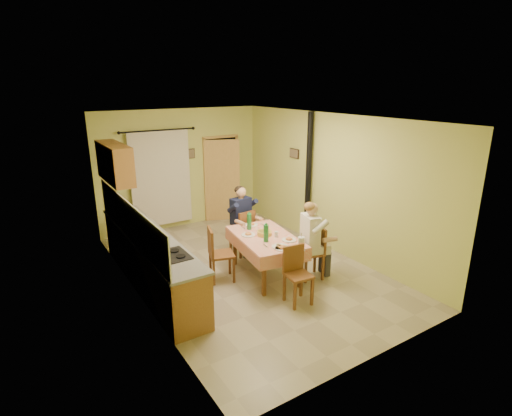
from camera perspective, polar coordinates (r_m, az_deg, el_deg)
floor at (r=7.58m, az=-1.20°, el=-8.83°), size 4.00×6.00×0.01m
room_shell at (r=6.97m, az=-1.29°, el=4.72°), size 4.04×6.04×2.82m
kitchen_run at (r=7.08m, az=-14.93°, el=-7.12°), size 0.64×3.64×1.56m
upper_cabinets at (r=7.83m, az=-19.56°, el=6.11°), size 0.35×1.40×0.70m
curtain at (r=9.44m, az=-13.41°, el=4.16°), size 1.70×0.07×2.22m
doorway at (r=10.10m, az=-4.83°, el=4.20°), size 0.96×0.36×2.15m
dining_table at (r=7.23m, az=1.37°, el=-6.84°), size 1.17×1.69×0.76m
tableware at (r=6.97m, az=1.91°, el=-3.84°), size 0.71×1.62×0.33m
chair_far at (r=8.14m, az=-1.95°, el=-4.68°), size 0.43×0.43×0.95m
chair_near at (r=6.45m, az=5.98°, el=-11.03°), size 0.41×0.41×0.93m
chair_right at (r=7.26m, az=7.90°, el=-7.69°), size 0.48×0.48×0.95m
chair_left at (r=7.14m, az=-5.02°, el=-8.03°), size 0.52×0.52×0.97m
man_far at (r=7.95m, az=-2.05°, el=-0.71°), size 0.61×0.50×1.39m
man_right at (r=7.03m, az=8.00°, el=-3.35°), size 0.56×0.64×1.39m
stove_flue at (r=8.72m, az=7.39°, el=1.80°), size 0.24×0.24×2.80m
picture_back at (r=9.69m, az=-9.27°, el=7.69°), size 0.19×0.03×0.23m
picture_right at (r=9.04m, az=5.48°, el=7.78°), size 0.03×0.31×0.21m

